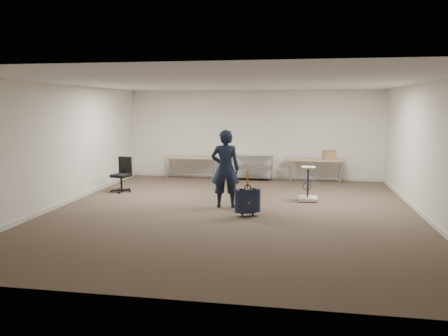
# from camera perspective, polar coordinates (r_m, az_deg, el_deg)

# --- Properties ---
(ground) EXTENTS (9.00, 9.00, 0.00)m
(ground) POSITION_cam_1_polar(r_m,az_deg,el_deg) (9.68, 1.16, -5.69)
(ground) COLOR #433329
(ground) RESTS_ON ground
(room_shell) EXTENTS (8.00, 9.00, 9.00)m
(room_shell) POSITION_cam_1_polar(r_m,az_deg,el_deg) (11.00, 2.22, -3.73)
(room_shell) COLOR white
(room_shell) RESTS_ON ground
(folding_table_left) EXTENTS (1.80, 0.75, 0.73)m
(folding_table_left) POSITION_cam_1_polar(r_m,az_deg,el_deg) (13.74, -4.25, 1.29)
(folding_table_left) COLOR #8D7056
(folding_table_left) RESTS_ON ground
(folding_table_right) EXTENTS (1.80, 0.75, 0.73)m
(folding_table_right) POSITION_cam_1_polar(r_m,az_deg,el_deg) (13.35, 11.80, 0.94)
(folding_table_right) COLOR #8D7056
(folding_table_right) RESTS_ON ground
(wire_shelf) EXTENTS (1.22, 0.47, 0.80)m
(wire_shelf) POSITION_cam_1_polar(r_m,az_deg,el_deg) (13.69, 3.76, 0.26)
(wire_shelf) COLOR #BABDC1
(wire_shelf) RESTS_ON ground
(person) EXTENTS (0.69, 0.49, 1.79)m
(person) POSITION_cam_1_polar(r_m,az_deg,el_deg) (9.91, 0.17, -0.09)
(person) COLOR black
(person) RESTS_ON ground
(suitcase) EXTENTS (0.40, 0.32, 0.97)m
(suitcase) POSITION_cam_1_polar(r_m,az_deg,el_deg) (9.21, 3.10, -4.30)
(suitcase) COLOR black
(suitcase) RESTS_ON ground
(office_chair) EXTENTS (0.57, 0.57, 0.94)m
(office_chair) POSITION_cam_1_polar(r_m,az_deg,el_deg) (12.16, -13.16, -1.68)
(office_chair) COLOR black
(office_chair) RESTS_ON ground
(equipment_cart) EXTENTS (0.47, 0.47, 0.85)m
(equipment_cart) POSITION_cam_1_polar(r_m,az_deg,el_deg) (10.87, 10.89, -3.09)
(equipment_cart) COLOR #F1E3CF
(equipment_cart) RESTS_ON ground
(cardboard_box) EXTENTS (0.40, 0.34, 0.27)m
(cardboard_box) POSITION_cam_1_polar(r_m,az_deg,el_deg) (13.37, 13.59, 1.69)
(cardboard_box) COLOR olive
(cardboard_box) RESTS_ON folding_table_right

